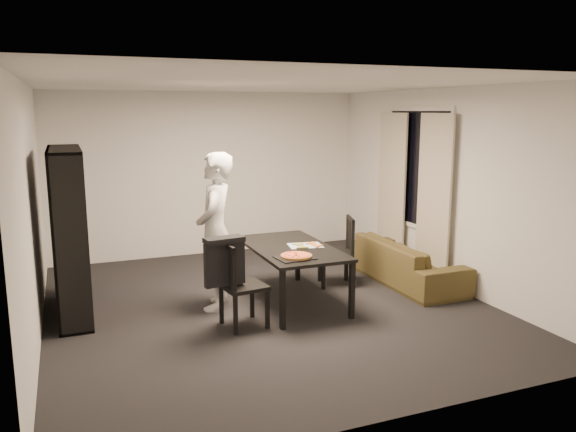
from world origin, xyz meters
name	(u,v)px	position (x,y,z in m)	size (l,w,h in m)	color
room	(267,198)	(0.00, 0.00, 1.30)	(5.01, 5.51, 2.61)	black
window_pane	(418,168)	(2.48, 0.60, 1.50)	(0.02, 1.40, 1.60)	black
window_frame	(417,168)	(2.48, 0.60, 1.50)	(0.03, 1.52, 1.72)	white
curtain_left	(434,198)	(2.40, 0.08, 1.15)	(0.03, 0.70, 2.25)	#BEB6A2
curtain_right	(392,189)	(2.40, 1.12, 1.15)	(0.03, 0.70, 2.25)	#BEB6A2
bookshelf	(70,232)	(-2.16, 0.60, 0.95)	(0.35, 1.50, 1.90)	black
dining_table	(291,251)	(0.32, 0.02, 0.63)	(0.92, 1.66, 0.69)	black
chair_left	(236,279)	(-0.54, -0.53, 0.54)	(0.49, 0.49, 0.94)	black
chair_right	(342,247)	(1.20, 0.39, 0.53)	(0.54, 0.54, 0.92)	black
draped_jacket	(224,259)	(-0.67, -0.55, 0.78)	(0.44, 0.24, 0.52)	black
person	(215,231)	(-0.58, 0.16, 0.92)	(0.67, 0.44, 1.84)	silver
baking_tray	(295,258)	(0.15, -0.51, 0.70)	(0.40, 0.32, 0.01)	black
pepperoni_pizza	(296,256)	(0.17, -0.50, 0.72)	(0.35, 0.35, 0.03)	brown
kitchen_towel	(305,246)	(0.49, -0.02, 0.70)	(0.40, 0.30, 0.01)	silver
pizza_slices	(307,245)	(0.50, -0.05, 0.71)	(0.37, 0.31, 0.01)	gold
sofa	(406,261)	(2.08, 0.20, 0.29)	(1.95, 0.76, 0.57)	#3E3718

